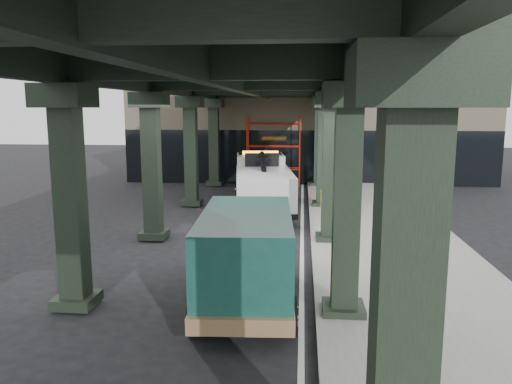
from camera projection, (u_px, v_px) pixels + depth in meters
The scene contains 8 objects.
ground at pixel (245, 259), 14.99m from camera, with size 90.00×90.00×0.00m, color black.
sidewalk at pixel (387, 243), 16.53m from camera, with size 5.00×40.00×0.15m, color gray.
lane_stripe at pixel (302, 243), 16.79m from camera, with size 0.12×38.00×0.01m, color silver.
viaduct at pixel (239, 78), 16.07m from camera, with size 7.40×32.00×6.40m.
building at pixel (308, 115), 33.77m from camera, with size 22.00×10.00×8.00m, color #C6B793.
scaffolding at pixel (274, 149), 29.01m from camera, with size 3.08×0.88×4.00m.
tow_truck at pixel (262, 181), 22.13m from camera, with size 3.16×8.12×2.60m.
towed_van at pixel (247, 253), 11.52m from camera, with size 2.45×5.53×2.20m.
Camera 1 is at (1.66, -14.35, 4.50)m, focal length 35.00 mm.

